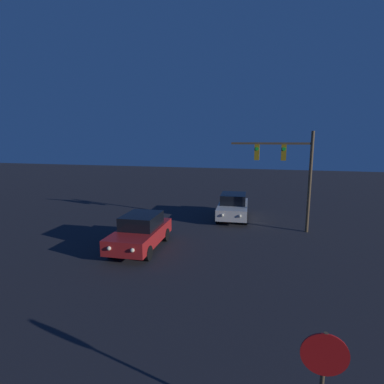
{
  "coord_description": "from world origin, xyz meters",
  "views": [
    {
      "loc": [
        4.13,
        3.7,
        5.27
      ],
      "look_at": [
        0.0,
        19.13,
        2.49
      ],
      "focal_mm": 28.0,
      "sensor_mm": 36.0,
      "label": 1
    }
  ],
  "objects_px": {
    "car_far": "(233,206)",
    "stop_sign": "(323,372)",
    "traffic_signal_mast": "(289,165)",
    "car_near": "(141,232)"
  },
  "relations": [
    {
      "from": "car_far",
      "to": "stop_sign",
      "type": "distance_m",
      "value": 15.58
    },
    {
      "from": "traffic_signal_mast",
      "to": "car_far",
      "type": "bearing_deg",
      "value": 150.54
    },
    {
      "from": "car_near",
      "to": "stop_sign",
      "type": "bearing_deg",
      "value": 127.34
    },
    {
      "from": "car_far",
      "to": "car_near",
      "type": "bearing_deg",
      "value": 57.67
    },
    {
      "from": "traffic_signal_mast",
      "to": "stop_sign",
      "type": "bearing_deg",
      "value": -89.98
    },
    {
      "from": "car_near",
      "to": "traffic_signal_mast",
      "type": "relative_size",
      "value": 0.78
    },
    {
      "from": "car_near",
      "to": "traffic_signal_mast",
      "type": "height_order",
      "value": "traffic_signal_mast"
    },
    {
      "from": "stop_sign",
      "to": "traffic_signal_mast",
      "type": "bearing_deg",
      "value": 90.02
    },
    {
      "from": "car_far",
      "to": "traffic_signal_mast",
      "type": "relative_size",
      "value": 0.78
    },
    {
      "from": "car_near",
      "to": "stop_sign",
      "type": "distance_m",
      "value": 10.93
    }
  ]
}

